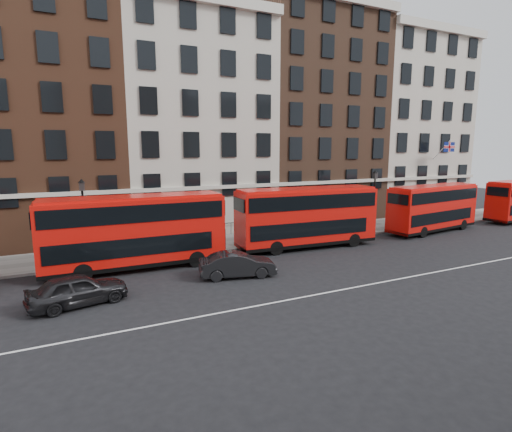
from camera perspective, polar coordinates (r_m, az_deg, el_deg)
name	(u,v)px	position (r m, az deg, el deg)	size (l,w,h in m)	color
ground	(292,284)	(22.37, 5.14, -9.59)	(120.00, 120.00, 0.00)	black
pavement	(223,242)	(31.45, -4.76, -3.78)	(80.00, 5.00, 0.15)	slate
kerb	(235,249)	(29.20, -2.98, -4.80)	(80.00, 0.30, 0.16)	gray
road_centre_line	(312,295)	(20.79, 8.03, -11.16)	(70.00, 0.12, 0.01)	white
building_terrace	(189,116)	(37.60, -9.62, 13.91)	(64.00, 11.95, 22.00)	#AFAA97
bus_b	(134,230)	(25.36, -16.99, -1.97)	(10.86, 2.81, 4.54)	red
bus_c	(306,216)	(29.82, 7.23, 0.01)	(10.83, 3.29, 4.49)	red
bus_d	(433,207)	(38.63, 23.94, 1.18)	(10.10, 3.63, 4.15)	red
car_rear	(78,290)	(20.94, -24.09, -9.58)	(1.80, 4.48, 1.53)	black
car_front	(238,265)	(23.24, -2.65, -6.95)	(1.53, 4.40, 1.45)	black
lamp_post_left	(84,217)	(27.61, -23.36, -0.07)	(0.44, 0.44, 5.33)	black
lamp_post_right	(374,197)	(36.75, 16.52, 2.56)	(0.44, 0.44, 5.33)	black
traffic_light	(435,200)	(42.01, 24.24, 2.08)	(0.25, 0.45, 3.27)	black
iron_railings	(213,230)	(33.34, -6.14, -2.02)	(6.60, 0.06, 1.00)	black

